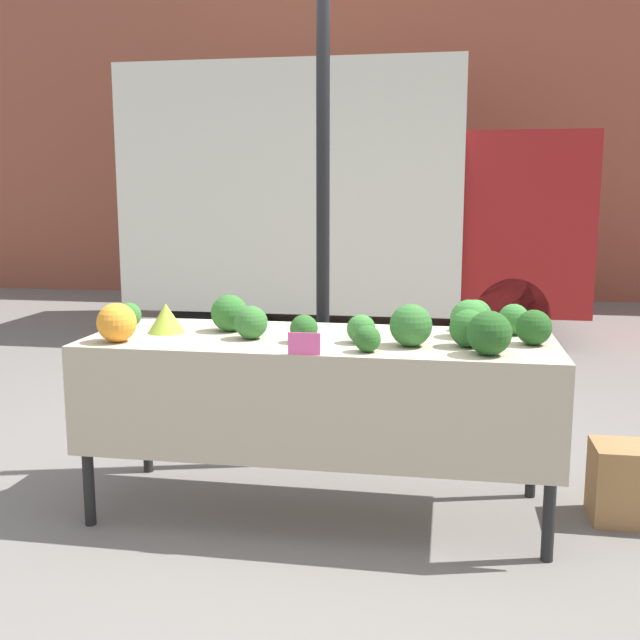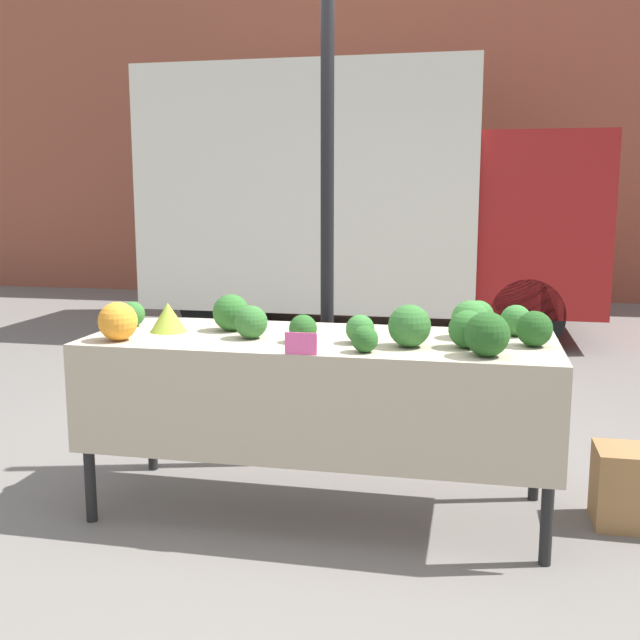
{
  "view_description": "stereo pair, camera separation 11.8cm",
  "coord_description": "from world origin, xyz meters",
  "views": [
    {
      "loc": [
        0.57,
        -3.28,
        1.47
      ],
      "look_at": [
        0.0,
        0.0,
        0.91
      ],
      "focal_mm": 42.0,
      "sensor_mm": 36.0,
      "label": 1
    },
    {
      "loc": [
        0.68,
        -3.26,
        1.47
      ],
      "look_at": [
        0.0,
        0.0,
        0.91
      ],
      "focal_mm": 42.0,
      "sensor_mm": 36.0,
      "label": 2
    }
  ],
  "objects": [
    {
      "name": "broccoli_head_1",
      "position": [
        0.7,
        0.29,
        0.9
      ],
      "size": [
        0.15,
        0.15,
        0.15
      ],
      "color": "#387533",
      "rests_on": "market_table"
    },
    {
      "name": "parked_truck",
      "position": [
        -0.56,
        4.82,
        1.43
      ],
      "size": [
        4.58,
        2.1,
        2.72
      ],
      "color": "silver",
      "rests_on": "ground_plane"
    },
    {
      "name": "broccoli_head_0",
      "position": [
        0.2,
        -0.1,
        0.89
      ],
      "size": [
        0.13,
        0.13,
        0.13
      ],
      "color": "#387533",
      "rests_on": "market_table"
    },
    {
      "name": "broccoli_head_6",
      "position": [
        0.41,
        -0.13,
        0.92
      ],
      "size": [
        0.18,
        0.18,
        0.18
      ],
      "color": "#336B2D",
      "rests_on": "market_table"
    },
    {
      "name": "romanesco_head",
      "position": [
        -0.73,
        -0.01,
        0.9
      ],
      "size": [
        0.17,
        0.17,
        0.14
      ],
      "color": "#93B238",
      "rests_on": "market_table"
    },
    {
      "name": "broccoli_head_10",
      "position": [
        -0.96,
        0.1,
        0.89
      ],
      "size": [
        0.12,
        0.12,
        0.12
      ],
      "color": "#336B2D",
      "rests_on": "market_table"
    },
    {
      "name": "broccoli_head_7",
      "position": [
        0.87,
        0.22,
        0.9
      ],
      "size": [
        0.14,
        0.14,
        0.14
      ],
      "color": "#387533",
      "rests_on": "market_table"
    },
    {
      "name": "broccoli_head_4",
      "position": [
        -0.05,
        -0.13,
        0.89
      ],
      "size": [
        0.12,
        0.12,
        0.12
      ],
      "color": "#285B23",
      "rests_on": "market_table"
    },
    {
      "name": "broccoli_head_9",
      "position": [
        -0.45,
        0.08,
        0.91
      ],
      "size": [
        0.17,
        0.17,
        0.17
      ],
      "color": "#2D6628",
      "rests_on": "market_table"
    },
    {
      "name": "broccoli_head_5",
      "position": [
        0.66,
        -0.1,
        0.91
      ],
      "size": [
        0.16,
        0.16,
        0.16
      ],
      "color": "#2D6628",
      "rests_on": "market_table"
    },
    {
      "name": "price_sign",
      "position": [
        -0.0,
        -0.38,
        0.87
      ],
      "size": [
        0.13,
        0.01,
        0.09
      ],
      "color": "#F45B9E",
      "rests_on": "market_table"
    },
    {
      "name": "tent_pole",
      "position": [
        -0.09,
        0.62,
        1.25
      ],
      "size": [
        0.07,
        0.07,
        2.5
      ],
      "color": "black",
      "rests_on": "ground_plane"
    },
    {
      "name": "ground_plane",
      "position": [
        0.0,
        0.0,
        0.0
      ],
      "size": [
        40.0,
        40.0,
        0.0
      ],
      "primitive_type": "plane",
      "color": "slate"
    },
    {
      "name": "broccoli_head_3",
      "position": [
        0.93,
        -0.02,
        0.9
      ],
      "size": [
        0.15,
        0.15,
        0.15
      ],
      "color": "#23511E",
      "rests_on": "market_table"
    },
    {
      "name": "broccoli_head_12",
      "position": [
        -0.3,
        -0.09,
        0.9
      ],
      "size": [
        0.15,
        0.15,
        0.15
      ],
      "color": "#336B2D",
      "rests_on": "market_table"
    },
    {
      "name": "broccoli_head_8",
      "position": [
        0.25,
        -0.28,
        0.88
      ],
      "size": [
        0.11,
        0.11,
        0.11
      ],
      "color": "#285B23",
      "rests_on": "market_table"
    },
    {
      "name": "broccoli_head_11",
      "position": [
        0.66,
        0.12,
        0.91
      ],
      "size": [
        0.17,
        0.17,
        0.17
      ],
      "color": "#387533",
      "rests_on": "market_table"
    },
    {
      "name": "building_facade",
      "position": [
        0.0,
        7.76,
        3.39
      ],
      "size": [
        16.0,
        0.6,
        6.79
      ],
      "color": "brown",
      "rests_on": "ground_plane"
    },
    {
      "name": "broccoli_head_2",
      "position": [
        0.73,
        -0.26,
        0.92
      ],
      "size": [
        0.18,
        0.18,
        0.18
      ],
      "color": "#23511E",
      "rests_on": "market_table"
    },
    {
      "name": "orange_cauliflower",
      "position": [
        -0.86,
        -0.25,
        0.91
      ],
      "size": [
        0.17,
        0.17,
        0.17
      ],
      "color": "orange",
      "rests_on": "market_table"
    },
    {
      "name": "market_table",
      "position": [
        0.0,
        -0.06,
        0.72
      ],
      "size": [
        2.1,
        0.78,
        0.83
      ],
      "color": "tan",
      "rests_on": "ground_plane"
    }
  ]
}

